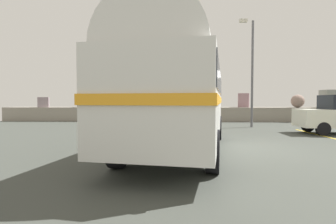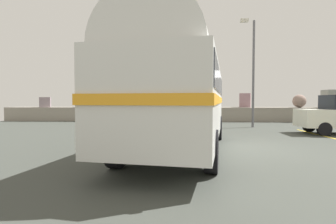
{
  "view_description": "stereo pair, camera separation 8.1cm",
  "coord_description": "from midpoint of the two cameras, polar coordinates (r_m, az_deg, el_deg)",
  "views": [
    {
      "loc": [
        -2.21,
        -9.22,
        1.6
      ],
      "look_at": [
        -2.54,
        0.44,
        1.2
      ],
      "focal_mm": 28.66,
      "sensor_mm": 36.0,
      "label": 1
    },
    {
      "loc": [
        -2.13,
        -9.22,
        1.6
      ],
      "look_at": [
        -2.54,
        0.44,
        1.2
      ],
      "focal_mm": 28.66,
      "sensor_mm": 36.0,
      "label": 2
    }
  ],
  "objects": [
    {
      "name": "ground",
      "position": [
        9.6,
        15.09,
        -7.23
      ],
      "size": [
        32.0,
        26.0,
        0.02
      ],
      "color": "#3D413B"
    },
    {
      "name": "breakwater",
      "position": [
        21.17,
        7.89,
        -0.07
      ],
      "size": [
        31.36,
        2.08,
        2.45
      ],
      "color": "gray",
      "rests_on": "ground"
    },
    {
      "name": "vintage_coach",
      "position": [
        8.6,
        2.61,
        5.38
      ],
      "size": [
        3.86,
        8.87,
        3.7
      ],
      "rotation": [
        0.0,
        0.0,
        -0.17
      ],
      "color": "black",
      "rests_on": "ground"
    },
    {
      "name": "lamp_post",
      "position": [
        16.89,
        17.12,
        9.03
      ],
      "size": [
        0.94,
        0.53,
        6.36
      ],
      "color": "#5B5B60",
      "rests_on": "ground"
    }
  ]
}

